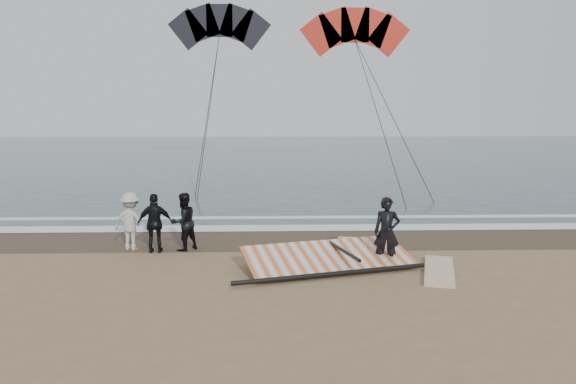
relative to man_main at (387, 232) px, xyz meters
name	(u,v)px	position (x,y,z in m)	size (l,w,h in m)	color
ground	(346,289)	(-1.17, -1.65, -0.84)	(120.00, 120.00, 0.00)	#8C704C
sea	(291,155)	(-1.17, 31.35, -0.82)	(120.00, 54.00, 0.02)	#233838
wet_sand	(325,239)	(-1.17, 2.85, -0.83)	(120.00, 2.80, 0.01)	#4C3D2B
foam_near	(321,228)	(-1.17, 4.25, -0.81)	(120.00, 0.90, 0.01)	white
foam_far	(317,217)	(-1.17, 5.95, -0.81)	(120.00, 0.45, 0.01)	white
man_main	(387,232)	(0.00, 0.00, 0.00)	(0.61, 0.40, 1.67)	black
board_white	(439,270)	(1.13, -0.52, -0.79)	(0.64, 2.29, 0.09)	silver
board_cream	(345,249)	(-0.78, 1.55, -0.79)	(0.62, 2.32, 0.10)	beige
trio_cluster	(154,222)	(-5.80, 1.67, -0.07)	(2.43, 0.98, 1.55)	black
sail_rig	(326,259)	(-1.44, 0.01, -0.64)	(4.42, 2.74, 0.51)	black
kite_red	(355,35)	(2.26, 21.19, 7.14)	(7.26, 7.07, 15.89)	red
kite_dark	(220,30)	(-5.94, 23.56, 7.72)	(7.13, 7.09, 16.22)	black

